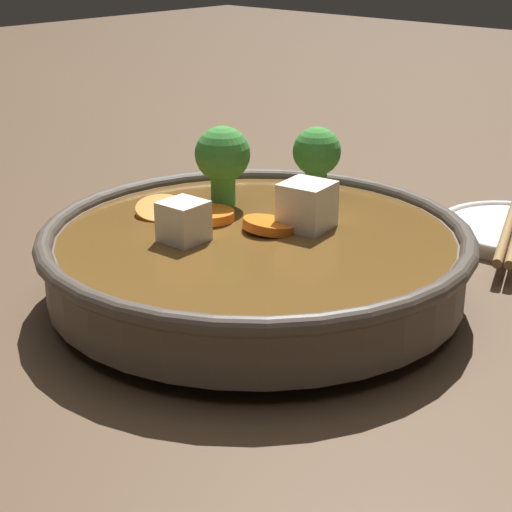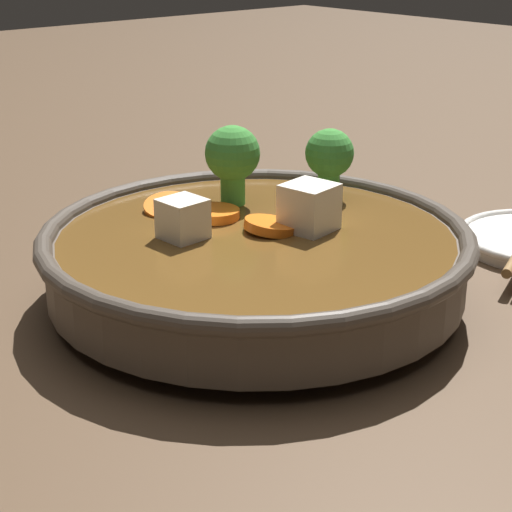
# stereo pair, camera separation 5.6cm
# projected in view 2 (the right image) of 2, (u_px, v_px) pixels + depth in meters

# --- Properties ---
(ground_plane) EXTENTS (3.00, 3.00, 0.00)m
(ground_plane) POSITION_uv_depth(u_px,v_px,m) (256.00, 301.00, 0.57)
(ground_plane) COLOR #4C3826
(stirfry_bowl) EXTENTS (0.28, 0.28, 0.10)m
(stirfry_bowl) POSITION_uv_depth(u_px,v_px,m) (256.00, 252.00, 0.56)
(stirfry_bowl) COLOR #51473D
(stirfry_bowl) RESTS_ON ground_plane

